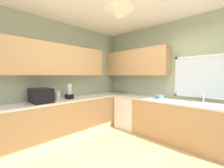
% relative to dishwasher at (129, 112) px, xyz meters
% --- Properties ---
extents(room_shell, '(4.06, 3.93, 2.80)m').
position_rel_dishwasher_xyz_m(room_shell, '(0.17, -0.97, 1.48)').
color(room_shell, '#9EAD8E').
rests_on(room_shell, ground_plane).
extents(counter_run_left, '(0.65, 3.54, 0.89)m').
position_rel_dishwasher_xyz_m(counter_run_left, '(-0.66, -1.57, 0.02)').
color(counter_run_left, tan).
rests_on(counter_run_left, ground_plane).
extents(counter_run_back, '(3.15, 0.65, 0.89)m').
position_rel_dishwasher_xyz_m(counter_run_back, '(1.21, 0.03, 0.02)').
color(counter_run_back, tan).
rests_on(counter_run_back, ground_plane).
extents(dishwasher, '(0.60, 0.60, 0.85)m').
position_rel_dishwasher_xyz_m(dishwasher, '(0.00, 0.00, 0.00)').
color(dishwasher, white).
rests_on(dishwasher, ground_plane).
extents(microwave, '(0.48, 0.36, 0.29)m').
position_rel_dishwasher_xyz_m(microwave, '(-0.66, -2.09, 0.61)').
color(microwave, black).
rests_on(microwave, counter_run_left).
extents(kettle, '(0.12, 0.12, 0.21)m').
position_rel_dishwasher_xyz_m(kettle, '(-0.64, -1.76, 0.57)').
color(kettle, '#B7B7BC').
rests_on(kettle, counter_run_left).
extents(sink_assembly, '(0.58, 0.40, 0.19)m').
position_rel_dishwasher_xyz_m(sink_assembly, '(1.72, 0.04, 0.48)').
color(sink_assembly, '#9EA0A5').
rests_on(sink_assembly, counter_run_back).
extents(bowl, '(0.18, 0.18, 0.09)m').
position_rel_dishwasher_xyz_m(bowl, '(0.86, 0.03, 0.51)').
color(bowl, '#4C7099').
rests_on(bowl, counter_run_back).
extents(blender_appliance, '(0.15, 0.15, 0.36)m').
position_rel_dishwasher_xyz_m(blender_appliance, '(-0.66, -1.46, 0.63)').
color(blender_appliance, black).
rests_on(blender_appliance, counter_run_left).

